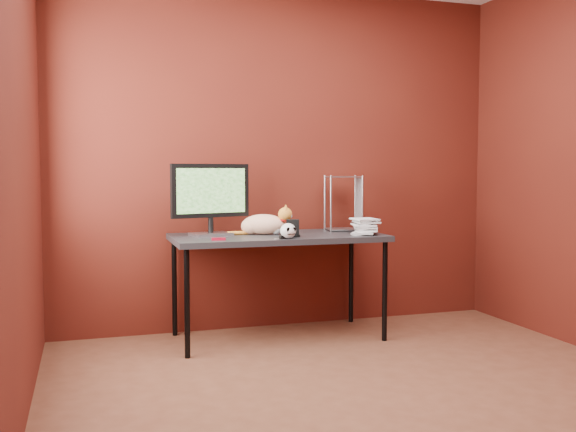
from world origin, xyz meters
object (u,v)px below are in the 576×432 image
object	(u,v)px
monitor	(211,196)
cat	(264,224)
book_stack	(354,145)
skull_mug	(288,231)
desk	(278,242)
speaker	(293,229)

from	to	relation	value
monitor	cat	bearing A→B (deg)	-17.17
cat	book_stack	size ratio (longest dim) A/B	0.35
monitor	skull_mug	size ratio (longest dim) A/B	5.24
monitor	book_stack	size ratio (longest dim) A/B	0.45
desk	skull_mug	size ratio (longest dim) A/B	13.68
skull_mug	desk	bearing A→B (deg)	77.14
skull_mug	book_stack	xyz separation A→B (m)	(0.55, 0.17, 0.59)
cat	skull_mug	bearing A→B (deg)	-55.89
monitor	cat	distance (m)	0.44
book_stack	speaker	bearing A→B (deg)	-174.04
monitor	skull_mug	xyz separation A→B (m)	(0.45, -0.37, -0.23)
desk	monitor	world-z (taller)	monitor
desk	monitor	size ratio (longest dim) A/B	2.61
desk	cat	world-z (taller)	cat
speaker	cat	bearing A→B (deg)	142.07
cat	monitor	bearing A→B (deg)	-161.46
cat	desk	bearing A→B (deg)	-8.57
cat	book_stack	bearing A→B (deg)	6.15
skull_mug	cat	bearing A→B (deg)	92.13
book_stack	cat	bearing A→B (deg)	164.04
desk	book_stack	size ratio (longest dim) A/B	1.17
cat	skull_mug	xyz separation A→B (m)	(0.07, -0.34, -0.02)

